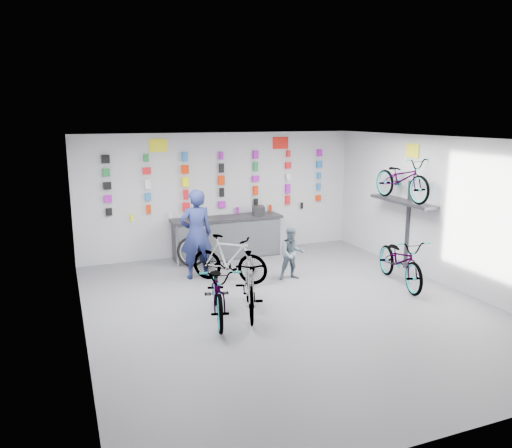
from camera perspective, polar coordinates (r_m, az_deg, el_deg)
name	(u,v)px	position (r m, az deg, el deg)	size (l,w,h in m)	color
floor	(289,307)	(9.16, 3.82, -9.47)	(8.00, 8.00, 0.00)	#57565C
ceiling	(292,139)	(8.52, 4.11, 9.62)	(8.00, 8.00, 0.00)	white
wall_back	(221,194)	(12.39, -4.03, 3.44)	(7.00, 7.00, 0.00)	silver
wall_front	(460,305)	(5.53, 22.26, -8.60)	(7.00, 7.00, 0.00)	silver
wall_left	(79,245)	(7.91, -19.62, -2.27)	(8.00, 8.00, 0.00)	silver
wall_right	(449,212)	(10.68, 21.17, 1.24)	(8.00, 8.00, 0.00)	silver
counter	(227,238)	(12.16, -3.30, -1.59)	(2.70, 0.66, 1.00)	black
merch_wall	(216,183)	(12.24, -4.55, 4.75)	(5.56, 0.08, 1.56)	black
wall_bracket	(403,205)	(11.47, 16.50, 2.09)	(0.39, 1.90, 2.00)	#333338
sign_left	(159,146)	(11.88, -11.08, 8.80)	(0.42, 0.02, 0.30)	yellow
sign_right	(281,143)	(12.82, 2.84, 9.24)	(0.42, 0.02, 0.30)	red
sign_side	(413,151)	(11.43, 17.46, 7.99)	(0.02, 0.40, 0.30)	yellow
bike_left	(218,290)	(8.55, -4.33, -7.55)	(0.66, 1.88, 0.99)	gray
bike_center	(249,285)	(8.71, -0.76, -6.94)	(0.49, 1.74, 1.05)	gray
bike_right	(401,260)	(10.60, 16.20, -4.01)	(0.68, 1.94, 1.02)	gray
bike_service	(229,259)	(10.33, -3.07, -4.00)	(0.47, 1.66, 1.00)	gray
bike_wall	(402,179)	(11.34, 16.36, 4.99)	(0.63, 1.80, 0.95)	gray
clerk	(196,234)	(10.55, -6.84, -1.16)	(0.70, 0.46, 1.91)	#1A2250
customer	(292,253)	(10.51, 4.14, -3.38)	(0.55, 0.43, 1.12)	#4F626D
spare_wheel	(192,251)	(11.59, -7.34, -3.13)	(0.70, 0.28, 0.69)	black
register	(258,210)	(12.31, 0.28, 1.58)	(0.28, 0.30, 0.22)	black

